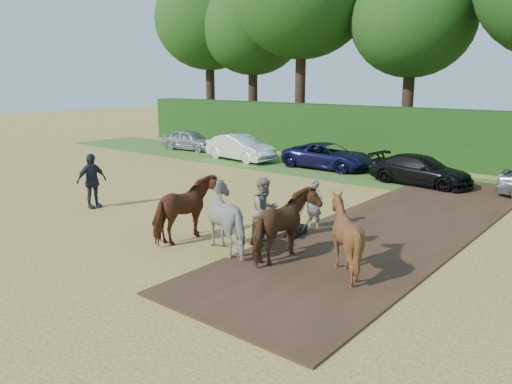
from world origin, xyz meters
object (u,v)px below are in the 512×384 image
at_px(spectator_near, 265,211).
at_px(parked_cars, 498,176).
at_px(plough_team, 261,221).
at_px(spectator_far, 92,181).

distance_m(spectator_near, parked_cars, 11.45).
xyz_separation_m(spectator_near, parked_cars, (3.35, 10.94, -0.27)).
relative_size(plough_team, parked_cars, 0.15).
bearing_deg(spectator_far, spectator_near, -81.77).
bearing_deg(spectator_far, plough_team, -88.04).
xyz_separation_m(spectator_far, plough_team, (7.72, 0.01, -0.07)).
height_order(spectator_far, parked_cars, spectator_far).
xyz_separation_m(spectator_near, spectator_far, (-7.23, -0.80, 0.03)).
height_order(spectator_near, plough_team, spectator_near).
relative_size(spectator_far, parked_cars, 0.05).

